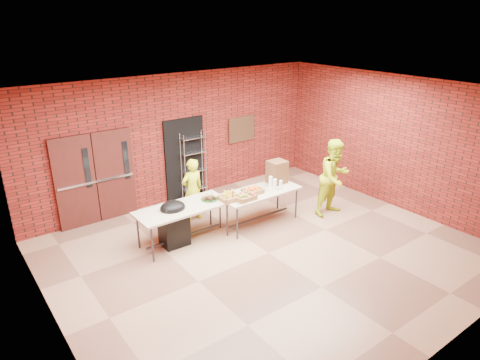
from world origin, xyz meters
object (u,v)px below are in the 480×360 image
object	(u,v)px
table_left	(183,210)
volunteer_woman	(192,190)
coffee_dispenser	(277,172)
volunteer_man	(335,177)
wire_rack	(194,165)
table_right	(259,194)
covered_grill	(174,223)

from	to	relation	value
table_left	volunteer_woman	xyz separation A→B (m)	(0.70, 0.79, 0.00)
table_left	coffee_dispenser	world-z (taller)	coffee_dispenser
coffee_dispenser	volunteer_woman	size ratio (longest dim) A/B	0.36
volunteer_woman	volunteer_man	size ratio (longest dim) A/B	0.81
wire_rack	coffee_dispenser	world-z (taller)	wire_rack
coffee_dispenser	volunteer_woman	xyz separation A→B (m)	(-1.77, 0.89, -0.31)
table_right	volunteer_woman	world-z (taller)	volunteer_woman
table_left	covered_grill	xyz separation A→B (m)	(-0.21, 0.03, -0.25)
table_left	covered_grill	bearing A→B (deg)	170.84
coffee_dispenser	volunteer_woman	world-z (taller)	volunteer_woman
coffee_dispenser	volunteer_man	xyz separation A→B (m)	(1.09, -0.80, -0.14)
coffee_dispenser	covered_grill	xyz separation A→B (m)	(-2.68, 0.13, -0.57)
wire_rack	table_right	size ratio (longest dim) A/B	0.91
table_right	coffee_dispenser	world-z (taller)	coffee_dispenser
table_left	coffee_dispenser	xyz separation A→B (m)	(2.46, -0.10, 0.32)
table_right	volunteer_man	size ratio (longest dim) A/B	1.05
table_left	table_right	distance (m)	1.83
table_right	wire_rack	bearing A→B (deg)	100.95
table_left	table_right	bearing A→B (deg)	-8.32
volunteer_man	coffee_dispenser	bearing A→B (deg)	143.27
wire_rack	table_left	bearing A→B (deg)	-124.08
wire_rack	volunteer_woman	size ratio (longest dim) A/B	1.17
coffee_dispenser	table_right	bearing A→B (deg)	-166.70
wire_rack	volunteer_man	world-z (taller)	volunteer_man
covered_grill	volunteer_woman	size ratio (longest dim) A/B	0.66
table_left	covered_grill	world-z (taller)	covered_grill
wire_rack	volunteer_woman	bearing A→B (deg)	-120.21
coffee_dispenser	volunteer_man	size ratio (longest dim) A/B	0.29
table_left	volunteer_woman	world-z (taller)	volunteer_woman
wire_rack	coffee_dispenser	xyz separation A→B (m)	(1.06, -2.00, 0.18)
volunteer_woman	volunteer_man	xyz separation A→B (m)	(2.86, -1.69, 0.17)
table_left	volunteer_woman	distance (m)	1.05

